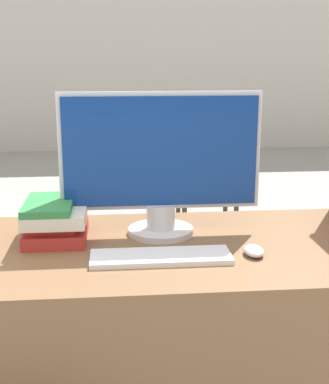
{
  "coord_description": "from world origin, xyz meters",
  "views": [
    {
      "loc": [
        -0.14,
        -1.23,
        1.3
      ],
      "look_at": [
        -0.0,
        0.32,
        0.9
      ],
      "focal_mm": 50.0,
      "sensor_mm": 36.0,
      "label": 1
    }
  ],
  "objects": [
    {
      "name": "wall_back",
      "position": [
        0.0,
        6.31,
        1.4
      ],
      "size": [
        12.0,
        0.06,
        2.8
      ],
      "color": "beige",
      "rests_on": "ground_plane"
    },
    {
      "name": "keyboard",
      "position": [
        -0.02,
        0.24,
        0.73
      ],
      "size": [
        0.41,
        0.13,
        0.02
      ],
      "color": "white",
      "rests_on": "desk"
    },
    {
      "name": "book_stack",
      "position": [
        -0.35,
        0.45,
        0.78
      ],
      "size": [
        0.2,
        0.25,
        0.13
      ],
      "color": "#B72D28",
      "rests_on": "desk"
    },
    {
      "name": "far_chair",
      "position": [
        0.53,
        2.7,
        0.51
      ],
      "size": [
        0.44,
        0.44,
        0.9
      ],
      "rotation": [
        0.0,
        0.0,
        0.6
      ],
      "color": "#38281E",
      "rests_on": "ground_plane"
    },
    {
      "name": "desk",
      "position": [
        0.0,
        0.36,
        0.36
      ],
      "size": [
        1.37,
        0.71,
        0.72
      ],
      "color": "brown",
      "rests_on": "ground_plane"
    },
    {
      "name": "monitor",
      "position": [
        -0.0,
        0.47,
        0.96
      ],
      "size": [
        0.65,
        0.22,
        0.47
      ],
      "color": "silver",
      "rests_on": "desk"
    },
    {
      "name": "mouse",
      "position": [
        0.26,
        0.24,
        0.73
      ],
      "size": [
        0.06,
        0.09,
        0.03
      ],
      "color": "silver",
      "rests_on": "desk"
    }
  ]
}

